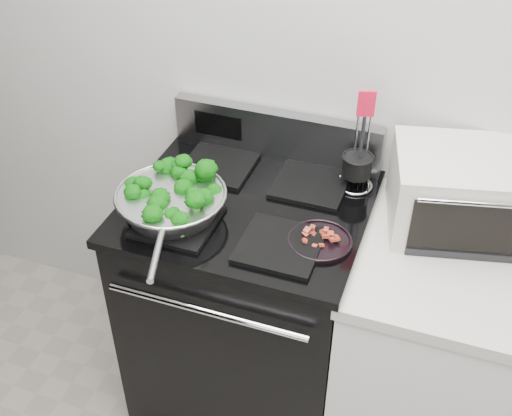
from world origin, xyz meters
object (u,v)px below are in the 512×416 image
at_px(utensil_holder, 357,170).
at_px(toaster_oven, 465,193).
at_px(bacon_plate, 320,238).
at_px(gas_range, 248,302).
at_px(skillet, 171,202).

xyz_separation_m(utensil_holder, toaster_oven, (0.35, -0.05, 0.03)).
bearing_deg(bacon_plate, utensil_holder, 83.61).
distance_m(gas_range, skillet, 0.57).
distance_m(skillet, bacon_plate, 0.48).
height_order(gas_range, bacon_plate, gas_range).
bearing_deg(gas_range, toaster_oven, 13.13).
distance_m(skillet, toaster_oven, 0.92).
relative_size(gas_range, skillet, 2.05).
bearing_deg(gas_range, utensil_holder, 33.76).
relative_size(skillet, toaster_oven, 1.09).
height_order(gas_range, utensil_holder, utensil_holder).
relative_size(bacon_plate, utensil_holder, 0.54).
bearing_deg(utensil_holder, bacon_plate, -111.03).
bearing_deg(utensil_holder, gas_range, -160.88).
xyz_separation_m(skillet, toaster_oven, (0.86, 0.30, 0.04)).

